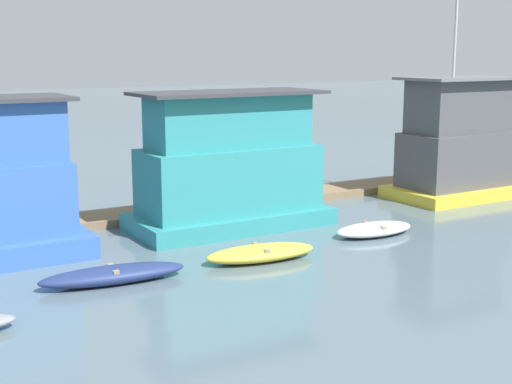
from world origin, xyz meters
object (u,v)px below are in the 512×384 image
at_px(mooring_post_near_right, 302,186).
at_px(mooring_post_centre, 140,199).
at_px(mooring_post_near_left, 305,188).
at_px(dinghy_white, 374,229).
at_px(houseboat_teal, 230,168).
at_px(dinghy_yellow, 261,253).
at_px(dinghy_navy, 113,275).
at_px(houseboat_yellow, 457,144).

height_order(mooring_post_near_right, mooring_post_centre, mooring_post_centre).
distance_m(mooring_post_near_right, mooring_post_near_left, 0.16).
relative_size(dinghy_white, mooring_post_centre, 1.49).
bearing_deg(houseboat_teal, mooring_post_near_left, 20.76).
distance_m(mooring_post_near_left, mooring_post_centre, 7.25).
height_order(dinghy_yellow, mooring_post_near_left, mooring_post_near_left).
bearing_deg(dinghy_navy, dinghy_yellow, -2.55).
height_order(dinghy_yellow, dinghy_white, dinghy_yellow).
height_order(dinghy_navy, mooring_post_near_left, mooring_post_near_left).
distance_m(houseboat_teal, mooring_post_near_right, 4.84).
bearing_deg(houseboat_teal, dinghy_yellow, -106.43).
bearing_deg(dinghy_white, houseboat_teal, 136.12).
bearing_deg(dinghy_white, dinghy_yellow, -172.85).
distance_m(mooring_post_near_right, mooring_post_centre, 7.12).
height_order(dinghy_white, mooring_post_near_right, mooring_post_near_right).
bearing_deg(mooring_post_near_right, dinghy_white, -96.43).
relative_size(dinghy_navy, mooring_post_centre, 2.01).
bearing_deg(dinghy_white, houseboat_yellow, 24.62).
distance_m(dinghy_yellow, mooring_post_near_right, 8.14).
distance_m(dinghy_navy, dinghy_yellow, 4.61).
height_order(houseboat_teal, dinghy_yellow, houseboat_teal).
bearing_deg(mooring_post_centre, houseboat_yellow, -7.79).
distance_m(houseboat_yellow, dinghy_yellow, 13.15).
distance_m(houseboat_yellow, dinghy_white, 8.39).
relative_size(houseboat_teal, dinghy_white, 2.35).
xyz_separation_m(houseboat_teal, mooring_post_near_right, (4.33, 1.69, -1.33)).
relative_size(houseboat_yellow, mooring_post_near_left, 6.27).
relative_size(houseboat_yellow, dinghy_navy, 2.24).
bearing_deg(mooring_post_near_left, mooring_post_near_right, 180.00).
bearing_deg(houseboat_teal, mooring_post_near_right, 21.34).
bearing_deg(houseboat_yellow, dinghy_white, -155.38).
distance_m(dinghy_yellow, dinghy_white, 5.02).
bearing_deg(mooring_post_near_right, dinghy_yellow, -133.33).
height_order(houseboat_teal, mooring_post_near_right, houseboat_teal).
xyz_separation_m(dinghy_yellow, mooring_post_near_right, (5.57, 5.91, 0.58)).
xyz_separation_m(dinghy_navy, dinghy_white, (9.58, 0.42, -0.04)).
bearing_deg(mooring_post_centre, mooring_post_near_left, 0.00).
xyz_separation_m(houseboat_teal, houseboat_yellow, (11.11, -0.21, 0.17)).
bearing_deg(mooring_post_near_left, dinghy_yellow, -134.00).
height_order(houseboat_teal, mooring_post_near_left, houseboat_teal).
xyz_separation_m(dinghy_yellow, dinghy_white, (4.98, 0.62, -0.03)).
xyz_separation_m(houseboat_teal, mooring_post_near_left, (4.46, 1.69, -1.41)).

